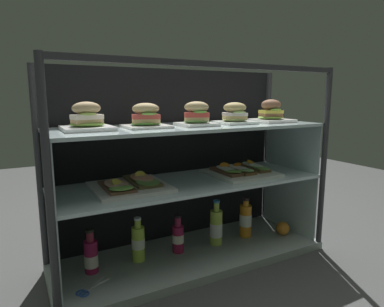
% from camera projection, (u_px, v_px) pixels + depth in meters
% --- Properties ---
extents(ground_plane, '(6.00, 6.00, 0.02)m').
position_uv_depth(ground_plane, '(192.00, 261.00, 1.77)').
color(ground_plane, '#454645').
rests_on(ground_plane, ground).
extents(case_base_deck, '(1.41, 0.49, 0.04)m').
position_uv_depth(case_base_deck, '(192.00, 255.00, 1.76)').
color(case_base_deck, '#99A49F').
rests_on(case_base_deck, ground).
extents(case_frame, '(1.41, 0.49, 1.00)m').
position_uv_depth(case_frame, '(178.00, 154.00, 1.81)').
color(case_frame, '#333338').
rests_on(case_frame, ground).
extents(riser_lower_tier, '(1.35, 0.43, 0.37)m').
position_uv_depth(riser_lower_tier, '(192.00, 218.00, 1.73)').
color(riser_lower_tier, silver).
rests_on(riser_lower_tier, case_base_deck).
extents(shelf_lower_glass, '(1.36, 0.45, 0.02)m').
position_uv_depth(shelf_lower_glass, '(192.00, 182.00, 1.69)').
color(shelf_lower_glass, silver).
rests_on(shelf_lower_glass, riser_lower_tier).
extents(riser_upper_tier, '(1.35, 0.43, 0.27)m').
position_uv_depth(riser_upper_tier, '(192.00, 155.00, 1.67)').
color(riser_upper_tier, silver).
rests_on(riser_upper_tier, shelf_lower_glass).
extents(shelf_upper_glass, '(1.36, 0.45, 0.02)m').
position_uv_depth(shelf_upper_glass, '(192.00, 127.00, 1.65)').
color(shelf_upper_glass, silver).
rests_on(shelf_upper_glass, riser_upper_tier).
extents(plated_roll_sandwich_far_left, '(0.21, 0.21, 0.12)m').
position_uv_depth(plated_roll_sandwich_far_left, '(87.00, 121.00, 1.41)').
color(plated_roll_sandwich_far_left, white).
rests_on(plated_roll_sandwich_far_left, shelf_upper_glass).
extents(plated_roll_sandwich_far_right, '(0.20, 0.20, 0.11)m').
position_uv_depth(plated_roll_sandwich_far_right, '(146.00, 118.00, 1.52)').
color(plated_roll_sandwich_far_right, white).
rests_on(plated_roll_sandwich_far_right, shelf_upper_glass).
extents(plated_roll_sandwich_center, '(0.17, 0.17, 0.12)m').
position_uv_depth(plated_roll_sandwich_center, '(197.00, 116.00, 1.62)').
color(plated_roll_sandwich_center, white).
rests_on(plated_roll_sandwich_center, shelf_upper_glass).
extents(plated_roll_sandwich_mid_right, '(0.18, 0.18, 0.11)m').
position_uv_depth(plated_roll_sandwich_mid_right, '(235.00, 115.00, 1.73)').
color(plated_roll_sandwich_mid_right, white).
rests_on(plated_roll_sandwich_mid_right, shelf_upper_glass).
extents(plated_roll_sandwich_right_of_center, '(0.20, 0.20, 0.13)m').
position_uv_depth(plated_roll_sandwich_right_of_center, '(271.00, 114.00, 1.85)').
color(plated_roll_sandwich_right_of_center, white).
rests_on(plated_roll_sandwich_right_of_center, shelf_upper_glass).
extents(open_sandwich_tray_near_left_corner, '(0.34, 0.33, 0.06)m').
position_uv_depth(open_sandwich_tray_near_left_corner, '(131.00, 185.00, 1.55)').
color(open_sandwich_tray_near_left_corner, white).
rests_on(open_sandwich_tray_near_left_corner, shelf_lower_glass).
extents(open_sandwich_tray_far_right, '(0.34, 0.33, 0.06)m').
position_uv_depth(open_sandwich_tray_far_right, '(241.00, 171.00, 1.84)').
color(open_sandwich_tray_far_right, white).
rests_on(open_sandwich_tray_far_right, shelf_lower_glass).
extents(juice_bottle_tucked_behind, '(0.06, 0.06, 0.21)m').
position_uv_depth(juice_bottle_tucked_behind, '(91.00, 256.00, 1.54)').
color(juice_bottle_tucked_behind, '#A11A4A').
rests_on(juice_bottle_tucked_behind, case_base_deck).
extents(juice_bottle_back_left, '(0.07, 0.07, 0.22)m').
position_uv_depth(juice_bottle_back_left, '(138.00, 243.00, 1.65)').
color(juice_bottle_back_left, '#B6D946').
rests_on(juice_bottle_back_left, case_base_deck).
extents(juice_bottle_near_post, '(0.06, 0.06, 0.20)m').
position_uv_depth(juice_bottle_near_post, '(178.00, 237.00, 1.74)').
color(juice_bottle_near_post, '#9B1943').
rests_on(juice_bottle_near_post, case_base_deck).
extents(juice_bottle_front_right_end, '(0.07, 0.07, 0.25)m').
position_uv_depth(juice_bottle_front_right_end, '(216.00, 227.00, 1.84)').
color(juice_bottle_front_right_end, '#B4CD4C').
rests_on(juice_bottle_front_right_end, case_base_deck).
extents(juice_bottle_back_center, '(0.07, 0.07, 0.23)m').
position_uv_depth(juice_bottle_back_center, '(246.00, 220.00, 1.94)').
color(juice_bottle_back_center, orange).
rests_on(juice_bottle_back_center, case_base_deck).
extents(orange_fruit_beside_bottles, '(0.08, 0.08, 0.08)m').
position_uv_depth(orange_fruit_beside_bottles, '(283.00, 228.00, 1.97)').
color(orange_fruit_beside_bottles, orange).
rests_on(orange_fruit_beside_bottles, case_base_deck).
extents(kitchen_scissors, '(0.16, 0.14, 0.01)m').
position_uv_depth(kitchen_scissors, '(86.00, 291.00, 1.40)').
color(kitchen_scissors, silver).
rests_on(kitchen_scissors, case_base_deck).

